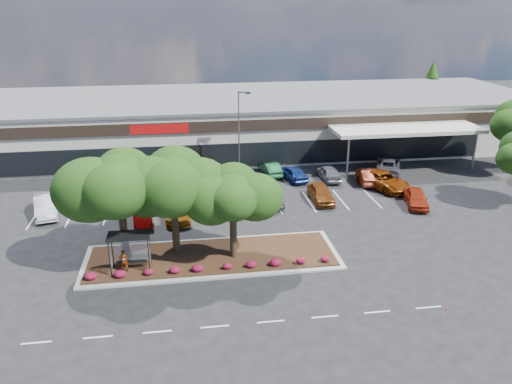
{
  "coord_description": "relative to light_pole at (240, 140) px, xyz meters",
  "views": [
    {
      "loc": [
        -3.58,
        -27.61,
        17.15
      ],
      "look_at": [
        2.03,
        9.96,
        2.6
      ],
      "focal_mm": 35.0,
      "sensor_mm": 36.0,
      "label": 1
    }
  ],
  "objects": [
    {
      "name": "car_3",
      "position": [
        -6.42,
        -9.8,
        -3.21
      ],
      "size": [
        2.12,
        5.07,
        1.46
      ],
      "primitive_type": "imported",
      "rotation": [
        0.0,
        0.0,
        -0.01
      ],
      "color": "#773C08",
      "rests_on": "ground"
    },
    {
      "name": "shrub_row",
      "position": [
        -4.08,
        -19.37,
        -3.43
      ],
      "size": [
        17.0,
        0.8,
        0.5
      ],
      "primitive_type": null,
      "color": "maroon",
      "rests_on": "landscape_island"
    },
    {
      "name": "car_7",
      "position": [
        14.61,
        -10.13,
        -3.19
      ],
      "size": [
        2.89,
        4.71,
        1.5
      ],
      "primitive_type": "imported",
      "rotation": [
        0.0,
        0.0,
        -0.27
      ],
      "color": "#9F2B12",
      "rests_on": "ground"
    },
    {
      "name": "car_15",
      "position": [
        8.83,
        -2.14,
        -3.2
      ],
      "size": [
        1.81,
        4.39,
        1.49
      ],
      "primitive_type": "imported",
      "rotation": [
        0.0,
        0.0,
        3.15
      ],
      "color": "slate",
      "rests_on": "ground"
    },
    {
      "name": "car_12",
      "position": [
        -3.67,
        -0.38,
        -3.16
      ],
      "size": [
        3.47,
        5.74,
        1.56
      ],
      "primitive_type": "imported",
      "rotation": [
        0.0,
        0.0,
        2.88
      ],
      "color": "#743B08",
      "rests_on": "ground"
    },
    {
      "name": "car_11",
      "position": [
        -6.21,
        -1.32,
        -3.25
      ],
      "size": [
        3.52,
        5.4,
        1.38
      ],
      "primitive_type": "imported",
      "rotation": [
        0.0,
        0.0,
        3.41
      ],
      "color": "maroon",
      "rests_on": "ground"
    },
    {
      "name": "car_2",
      "position": [
        -8.27,
        -6.5,
        -3.21
      ],
      "size": [
        2.45,
        4.53,
        1.46
      ],
      "primitive_type": "imported",
      "rotation": [
        0.0,
        0.0,
        -0.17
      ],
      "color": "white",
      "rests_on": "ground"
    },
    {
      "name": "lane_markings",
      "position": [
        -2.22,
        -10.85,
        -3.93
      ],
      "size": [
        33.12,
        20.06,
        0.01
      ],
      "color": "silver",
      "rests_on": "ground"
    },
    {
      "name": "light_pole",
      "position": [
        0.0,
        0.0,
        0.0
      ],
      "size": [
        1.41,
        0.78,
        8.95
      ],
      "rotation": [
        0.0,
        0.0,
        0.34
      ],
      "color": "#A4A59F",
      "rests_on": "ground"
    },
    {
      "name": "car_17",
      "position": [
        15.87,
        -0.64,
        -3.18
      ],
      "size": [
        4.54,
        6.03,
        1.52
      ],
      "primitive_type": "imported",
      "rotation": [
        0.0,
        0.0,
        2.72
      ],
      "color": "#55565C",
      "rests_on": "ground"
    },
    {
      "name": "bus_shelter",
      "position": [
        -9.58,
        -18.32,
        -1.63
      ],
      "size": [
        2.75,
        1.55,
        2.59
      ],
      "color": "black",
      "rests_on": "landscape_island"
    },
    {
      "name": "car_9",
      "position": [
        -16.34,
        -1.04,
        -3.19
      ],
      "size": [
        2.19,
        5.2,
        1.5
      ],
      "primitive_type": "imported",
      "rotation": [
        0.0,
        0.0,
        3.16
      ],
      "color": "#174713",
      "rests_on": "ground"
    },
    {
      "name": "car_4",
      "position": [
        -3.16,
        -5.52,
        -3.27
      ],
      "size": [
        2.55,
        4.22,
        1.34
      ],
      "primitive_type": "imported",
      "rotation": [
        0.0,
        0.0,
        -0.26
      ],
      "color": "#191556",
      "rests_on": "ground"
    },
    {
      "name": "car_1",
      "position": [
        -9.39,
        -10.2,
        -3.24
      ],
      "size": [
        1.9,
        4.36,
        1.4
      ],
      "primitive_type": "imported",
      "rotation": [
        0.0,
        0.0,
        0.1
      ],
      "color": "#860402",
      "rests_on": "ground"
    },
    {
      "name": "island_tree_mid",
      "position": [
        -6.58,
        -16.07,
        -0.02
      ],
      "size": [
        6.6,
        6.6,
        7.32
      ],
      "primitive_type": null,
      "color": "#1C3E12",
      "rests_on": "landscape_island"
    },
    {
      "name": "car_5",
      "position": [
        1.48,
        -7.92,
        -3.21
      ],
      "size": [
        2.94,
        4.62,
        1.47
      ],
      "primitive_type": "imported",
      "rotation": [
        0.0,
        0.0,
        0.31
      ],
      "color": "#52535A",
      "rests_on": "ground"
    },
    {
      "name": "retail_store",
      "position": [
        -2.02,
        12.64,
        -0.78
      ],
      "size": [
        80.4,
        25.2,
        6.25
      ],
      "color": "beige",
      "rests_on": "ground"
    },
    {
      "name": "conifer_north_east",
      "position": [
        31.92,
        22.73,
        0.56
      ],
      "size": [
        3.96,
        3.96,
        9.0
      ],
      "primitive_type": "cone",
      "color": "#1C3E12",
      "rests_on": "ground"
    },
    {
      "name": "car_0",
      "position": [
        -17.63,
        -7.33,
        -3.1
      ],
      "size": [
        2.94,
        5.35,
        1.67
      ],
      "primitive_type": "imported",
      "rotation": [
        0.0,
        0.0,
        0.24
      ],
      "color": "silver",
      "rests_on": "ground"
    },
    {
      "name": "car_8",
      "position": [
        13.41,
        -5.42,
        -3.13
      ],
      "size": [
        4.67,
        6.39,
        1.61
      ],
      "primitive_type": "imported",
      "rotation": [
        0.0,
        0.0,
        0.39
      ],
      "color": "#7F3208",
      "rests_on": "ground"
    },
    {
      "name": "person_waiting",
      "position": [
        -10.04,
        -18.59,
        -2.91
      ],
      "size": [
        0.57,
        0.37,
        1.54
      ],
      "primitive_type": "imported",
      "rotation": [
        0.0,
        0.0,
        3.14
      ],
      "color": "#594C47",
      "rests_on": "landscape_island"
    },
    {
      "name": "island_tree_west",
      "position": [
        -10.08,
        -16.77,
        0.27
      ],
      "size": [
        7.2,
        7.2,
        7.89
      ],
      "primitive_type": null,
      "color": "#1C3E12",
      "rests_on": "landscape_island"
    },
    {
      "name": "car_14",
      "position": [
        3.16,
        0.16,
        -3.22
      ],
      "size": [
        2.06,
        4.51,
        1.44
      ],
      "primitive_type": "imported",
      "rotation": [
        0.0,
        0.0,
        3.27
      ],
      "color": "#185029",
      "rests_on": "ground"
    },
    {
      "name": "island_tree_east",
      "position": [
        -2.58,
        -17.57,
        -0.43
      ],
      "size": [
        5.8,
        5.8,
        6.5
      ],
      "primitive_type": null,
      "color": "#1C3E12",
      "rests_on": "landscape_island"
    },
    {
      "name": "car_10",
      "position": [
        -7.91,
        -0.91,
        -3.25
      ],
      "size": [
        1.9,
        4.33,
        1.38
      ],
      "primitive_type": "imported",
      "rotation": [
        0.0,
        0.0,
        3.25
      ],
      "color": "black",
      "rests_on": "ground"
    },
    {
      "name": "landscape_island",
      "position": [
        -4.08,
        -17.27,
        -3.81
      ],
      "size": [
        18.0,
        6.0,
        0.26
      ],
      "color": "#A4A59F",
      "rests_on": "ground"
    },
    {
      "name": "survey_stake",
      "position": [
        8.45,
        -26.89,
        -3.28
      ],
      "size": [
        0.08,
        0.14,
        1.02
      ],
      "color": "#A78357",
      "rests_on": "ground"
    },
    {
      "name": "car_13",
      "position": [
        5.19,
        -1.7,
        -3.19
      ],
      "size": [
        2.75,
        4.66,
        1.49
      ],
      "primitive_type": "imported",
      "rotation": [
        0.0,
        0.0,
        3.38
      ],
      "color": "navy",
      "rests_on": "ground"
    },
    {
      "name": "car_6",
      "position": [
        6.48,
        -7.78,
        -3.17
      ],
      "size": [
        1.86,
        4.55,
        1.55
      ],
      "primitive_type": "imported",
      "rotation": [
        0.0,
        0.0,
        -0.01
      ],
      "color": "brown",
      "rests_on": "ground"
    },
    {
      "name": "ground",
      "position": [
        -2.08,
        -21.27,
        -3.94
      ],
      "size": [
        160.0,
        160.0,
        0.0
      ],
      "primitive_type": "plane",
      "color": "black",
      "rests_on": "ground"
    },
    {
      "name": "car_16",
      "position": [
        12.4,
        -3.65,
        -3.18
      ],
      "size": [
        2.23,
        4.78,
        1.51
      ],
      "primitive_type": "imported",
      "rotation": [
        0.0,
        0.0,
        3.0
      ],
      "color": "maroon",
      "rests_on": "ground"
    }
  ]
}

